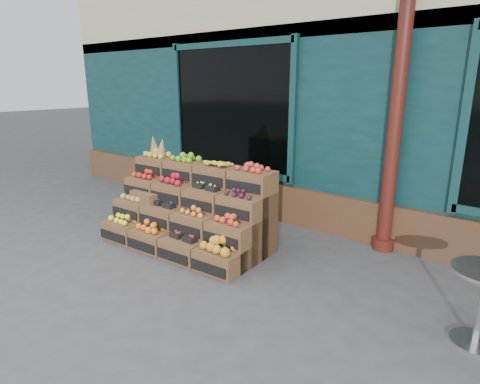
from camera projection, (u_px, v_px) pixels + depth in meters
The scene contains 5 objects.
ground at pixel (216, 278), 4.63m from camera, with size 60.00×60.00×0.00m, color #414143.
shop_facade at pixel (390, 71), 7.82m from camera, with size 12.00×6.24×4.80m.
crate_display at pixel (190, 213), 5.53m from camera, with size 2.34×1.24×1.42m.
spare_crates at pixel (150, 214), 5.78m from camera, with size 0.47×0.33×0.69m.
shopkeeper at pixel (251, 142), 7.42m from camera, with size 0.80×0.53×2.20m, color #154928.
Camera 1 is at (2.85, -3.09, 2.20)m, focal length 30.00 mm.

